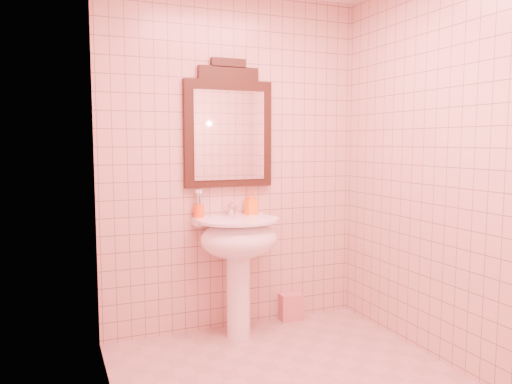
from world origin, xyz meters
name	(u,v)px	position (x,y,z in m)	size (l,w,h in m)	color
back_wall	(234,163)	(0.00, 1.10, 1.25)	(2.00, 0.02, 2.50)	#D1A892
pedestal_sink	(239,247)	(-0.05, 0.87, 0.66)	(0.58, 0.58, 0.86)	white
faucet	(232,209)	(-0.05, 1.01, 0.92)	(0.04, 0.16, 0.11)	white
mirror	(229,128)	(-0.05, 1.07, 1.51)	(0.67, 0.06, 0.93)	black
toothbrush_cup	(199,211)	(-0.29, 1.05, 0.91)	(0.08, 0.08, 0.18)	#EE4E14
soap_dispenser	(251,203)	(0.11, 1.03, 0.95)	(0.08, 0.08, 0.18)	orange
towel	(291,307)	(0.45, 1.04, 0.10)	(0.17, 0.11, 0.21)	tan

